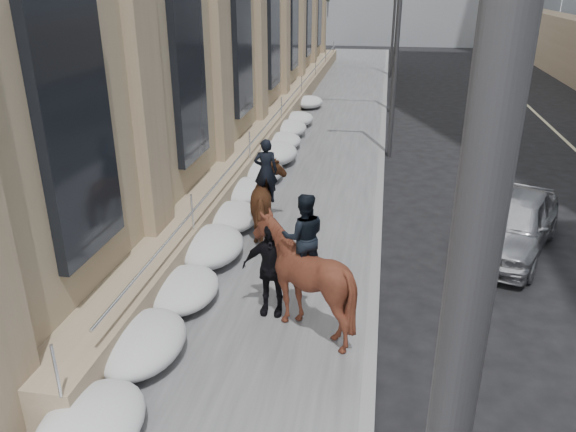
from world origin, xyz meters
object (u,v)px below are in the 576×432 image
object	(u,v)px
mounted_horse_left	(269,199)
pedestrian	(271,269)
car_silver	(511,223)
mounted_horse_right	(302,273)

from	to	relation	value
mounted_horse_left	pedestrian	world-z (taller)	mounted_horse_left
mounted_horse_left	car_silver	xyz separation A→B (m)	(6.24, 0.26, -0.34)
pedestrian	car_silver	distance (m)	6.81
mounted_horse_left	pedestrian	xyz separation A→B (m)	(0.80, -3.82, 0.00)
mounted_horse_right	car_silver	distance (m)	6.56
mounted_horse_left	mounted_horse_right	world-z (taller)	mounted_horse_right
pedestrian	car_silver	bearing A→B (deg)	37.59
mounted_horse_left	mounted_horse_right	xyz separation A→B (m)	(1.50, -4.24, 0.20)
pedestrian	mounted_horse_right	bearing A→B (deg)	-30.07
mounted_horse_left	mounted_horse_right	bearing A→B (deg)	98.16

